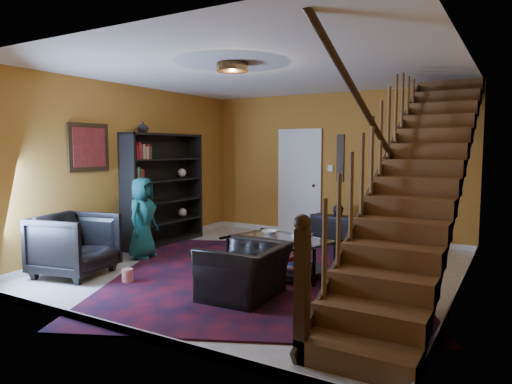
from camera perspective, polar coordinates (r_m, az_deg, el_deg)
floor at (r=6.71m, az=0.95°, el=-9.51°), size 5.50×5.50×0.00m
room at (r=8.48m, az=-2.49°, el=-6.00°), size 5.50×5.50×5.50m
staircase at (r=5.76m, az=19.72°, el=1.81°), size 0.95×5.02×3.18m
bookshelf at (r=8.42m, az=-11.39°, el=0.11°), size 0.35×1.80×2.00m
door at (r=9.26m, az=5.47°, el=1.05°), size 0.82×0.05×2.05m
framed_picture at (r=7.46m, az=-20.19°, el=5.25°), size 0.04×0.74×0.74m
wall_hanging at (r=8.91m, az=10.49°, el=4.19°), size 0.14×0.03×0.90m
ceiling_fixture at (r=5.88m, az=-2.97°, el=15.30°), size 0.40×0.40×0.10m
rug at (r=6.35m, az=0.69°, el=-10.29°), size 5.32×5.58×0.02m
sofa at (r=8.49m, az=12.13°, el=-4.59°), size 1.91×0.88×0.54m
armchair_left at (r=6.73m, az=-21.72°, el=-6.14°), size 1.10×1.08×0.85m
armchair_right at (r=5.35m, az=-1.32°, el=-9.90°), size 0.90×1.02×0.63m
person_adult_a at (r=8.66m, az=10.20°, el=-5.30°), size 0.44×0.30×1.16m
person_adult_b at (r=8.41m, az=15.71°, el=-5.48°), size 0.64×0.52×1.24m
person_child at (r=7.40m, az=-14.00°, el=-3.18°), size 0.53×0.70×1.28m
coffee_table at (r=6.33m, az=3.19°, el=-7.63°), size 1.51×1.13×0.51m
cup_a at (r=6.13m, az=5.04°, el=-5.61°), size 0.15×0.15×0.09m
cup_b at (r=6.16m, az=6.62°, el=-5.58°), size 0.13×0.13×0.09m
bowl at (r=6.56m, az=1.75°, el=-5.04°), size 0.25×0.25×0.05m
vase at (r=8.02m, az=-13.95°, el=7.89°), size 0.18×0.18×0.19m
popcorn_bucket at (r=6.20m, az=-15.75°, el=-9.99°), size 0.17×0.17×0.17m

